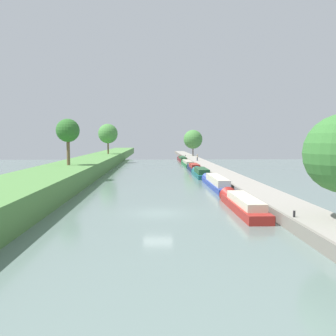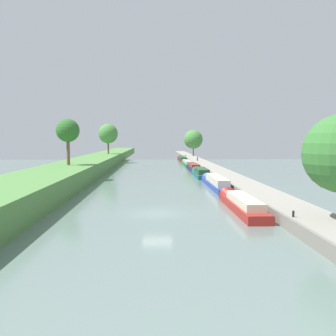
{
  "view_description": "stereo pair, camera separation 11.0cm",
  "coord_description": "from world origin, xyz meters",
  "px_view_note": "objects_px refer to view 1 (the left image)",
  "views": [
    {
      "loc": [
        -0.33,
        -30.41,
        6.3
      ],
      "look_at": [
        2.24,
        35.22,
        1.0
      ],
      "focal_mm": 38.81,
      "sensor_mm": 36.0,
      "label": 1
    },
    {
      "loc": [
        -0.22,
        -30.41,
        6.3
      ],
      "look_at": [
        2.24,
        35.22,
        1.0
      ],
      "focal_mm": 38.81,
      "sensor_mm": 36.0,
      "label": 2
    }
  ],
  "objects_px": {
    "narrowboat_maroon": "(182,159)",
    "mooring_bollard_near": "(294,214)",
    "mooring_bollard_far": "(185,156)",
    "narrowboat_green": "(187,163)",
    "narrowboat_blue": "(216,182)",
    "narrowboat_navy": "(194,168)",
    "person_walking": "(197,157)",
    "narrowboat_red": "(242,203)",
    "narrowboat_teal": "(201,173)"
  },
  "relations": [
    {
      "from": "narrowboat_maroon",
      "to": "mooring_bollard_near",
      "type": "bearing_deg",
      "value": -88.8
    },
    {
      "from": "mooring_bollard_near",
      "to": "mooring_bollard_far",
      "type": "distance_m",
      "value": 87.34
    },
    {
      "from": "narrowboat_green",
      "to": "mooring_bollard_far",
      "type": "bearing_deg",
      "value": 85.98
    },
    {
      "from": "narrowboat_blue",
      "to": "mooring_bollard_far",
      "type": "relative_size",
      "value": 33.14
    },
    {
      "from": "mooring_bollard_far",
      "to": "narrowboat_navy",
      "type": "bearing_deg",
      "value": -92.59
    },
    {
      "from": "narrowboat_navy",
      "to": "narrowboat_green",
      "type": "relative_size",
      "value": 0.63
    },
    {
      "from": "person_walking",
      "to": "mooring_bollard_far",
      "type": "height_order",
      "value": "person_walking"
    },
    {
      "from": "narrowboat_red",
      "to": "narrowboat_green",
      "type": "distance_m",
      "value": 53.94
    },
    {
      "from": "narrowboat_red",
      "to": "narrowboat_maroon",
      "type": "xyz_separation_m",
      "value": [
        0.28,
        72.1,
        -0.03
      ]
    },
    {
      "from": "narrowboat_maroon",
      "to": "person_walking",
      "type": "bearing_deg",
      "value": -79.22
    },
    {
      "from": "narrowboat_blue",
      "to": "mooring_bollard_near",
      "type": "relative_size",
      "value": 33.14
    },
    {
      "from": "narrowboat_navy",
      "to": "person_walking",
      "type": "height_order",
      "value": "person_walking"
    },
    {
      "from": "narrowboat_blue",
      "to": "narrowboat_navy",
      "type": "height_order",
      "value": "narrowboat_blue"
    },
    {
      "from": "narrowboat_green",
      "to": "narrowboat_maroon",
      "type": "relative_size",
      "value": 0.96
    },
    {
      "from": "narrowboat_green",
      "to": "mooring_bollard_far",
      "type": "distance_m",
      "value": 26.34
    },
    {
      "from": "narrowboat_teal",
      "to": "narrowboat_navy",
      "type": "relative_size",
      "value": 1.08
    },
    {
      "from": "narrowboat_maroon",
      "to": "mooring_bollard_far",
      "type": "distance_m",
      "value": 8.3
    },
    {
      "from": "narrowboat_maroon",
      "to": "mooring_bollard_far",
      "type": "xyz_separation_m",
      "value": [
        1.66,
        8.11,
        0.56
      ]
    },
    {
      "from": "narrowboat_navy",
      "to": "narrowboat_red",
      "type": "bearing_deg",
      "value": -90.18
    },
    {
      "from": "narrowboat_green",
      "to": "mooring_bollard_far",
      "type": "xyz_separation_m",
      "value": [
        1.84,
        26.27,
        0.58
      ]
    },
    {
      "from": "narrowboat_blue",
      "to": "narrowboat_green",
      "type": "xyz_separation_m",
      "value": [
        -0.18,
        38.75,
        -0.11
      ]
    },
    {
      "from": "person_walking",
      "to": "narrowboat_red",
      "type": "bearing_deg",
      "value": -92.95
    },
    {
      "from": "narrowboat_blue",
      "to": "narrowboat_maroon",
      "type": "xyz_separation_m",
      "value": [
        -0.0,
        56.9,
        -0.09
      ]
    },
    {
      "from": "mooring_bollard_near",
      "to": "mooring_bollard_far",
      "type": "height_order",
      "value": "same"
    },
    {
      "from": "mooring_bollard_near",
      "to": "narrowboat_red",
      "type": "bearing_deg",
      "value": 105.23
    },
    {
      "from": "narrowboat_navy",
      "to": "person_walking",
      "type": "distance_m",
      "value": 18.06
    },
    {
      "from": "narrowboat_maroon",
      "to": "mooring_bollard_near",
      "type": "height_order",
      "value": "mooring_bollard_near"
    },
    {
      "from": "narrowboat_green",
      "to": "mooring_bollard_near",
      "type": "bearing_deg",
      "value": -88.27
    },
    {
      "from": "narrowboat_red",
      "to": "narrowboat_green",
      "type": "xyz_separation_m",
      "value": [
        0.1,
        53.94,
        -0.05
      ]
    },
    {
      "from": "narrowboat_blue",
      "to": "narrowboat_green",
      "type": "relative_size",
      "value": 0.93
    },
    {
      "from": "narrowboat_blue",
      "to": "mooring_bollard_far",
      "type": "xyz_separation_m",
      "value": [
        1.66,
        65.01,
        0.48
      ]
    },
    {
      "from": "narrowboat_navy",
      "to": "mooring_bollard_near",
      "type": "relative_size",
      "value": 22.58
    },
    {
      "from": "narrowboat_blue",
      "to": "narrowboat_green",
      "type": "bearing_deg",
      "value": 90.27
    },
    {
      "from": "narrowboat_navy",
      "to": "mooring_bollard_far",
      "type": "relative_size",
      "value": 22.58
    },
    {
      "from": "person_walking",
      "to": "mooring_bollard_far",
      "type": "bearing_deg",
      "value": 92.67
    },
    {
      "from": "narrowboat_blue",
      "to": "narrowboat_navy",
      "type": "relative_size",
      "value": 1.47
    },
    {
      "from": "narrowboat_blue",
      "to": "mooring_bollard_far",
      "type": "height_order",
      "value": "narrowboat_blue"
    },
    {
      "from": "narrowboat_green",
      "to": "person_walking",
      "type": "relative_size",
      "value": 9.66
    },
    {
      "from": "narrowboat_blue",
      "to": "narrowboat_teal",
      "type": "distance_m",
      "value": 13.66
    },
    {
      "from": "narrowboat_green",
      "to": "person_walking",
      "type": "xyz_separation_m",
      "value": [
        2.89,
        3.94,
        1.23
      ]
    },
    {
      "from": "narrowboat_red",
      "to": "person_walking",
      "type": "relative_size",
      "value": 7.31
    },
    {
      "from": "narrowboat_navy",
      "to": "narrowboat_maroon",
      "type": "bearing_deg",
      "value": 89.73
    },
    {
      "from": "narrowboat_blue",
      "to": "mooring_bollard_near",
      "type": "bearing_deg",
      "value": -85.75
    },
    {
      "from": "narrowboat_navy",
      "to": "mooring_bollard_near",
      "type": "distance_m",
      "value": 47.26
    },
    {
      "from": "narrowboat_red",
      "to": "narrowboat_navy",
      "type": "relative_size",
      "value": 1.19
    },
    {
      "from": "narrowboat_navy",
      "to": "mooring_bollard_far",
      "type": "distance_m",
      "value": 40.17
    },
    {
      "from": "narrowboat_navy",
      "to": "person_walking",
      "type": "xyz_separation_m",
      "value": [
        2.86,
        17.8,
        1.17
      ]
    },
    {
      "from": "narrowboat_teal",
      "to": "mooring_bollard_far",
      "type": "xyz_separation_m",
      "value": [
        1.89,
        51.36,
        0.52
      ]
    },
    {
      "from": "narrowboat_blue",
      "to": "narrowboat_green",
      "type": "distance_m",
      "value": 38.75
    },
    {
      "from": "narrowboat_red",
      "to": "narrowboat_green",
      "type": "relative_size",
      "value": 0.76
    }
  ]
}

